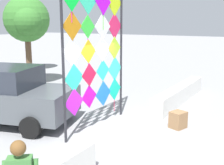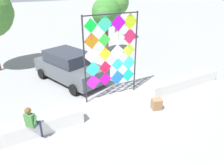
% 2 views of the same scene
% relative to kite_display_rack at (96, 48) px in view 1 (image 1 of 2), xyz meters
% --- Properties ---
extents(ground, '(120.00, 120.00, 0.00)m').
position_rel_kite_display_rack_xyz_m(ground, '(-0.30, -0.82, -2.39)').
color(ground, gray).
extents(plaza_ledge_right, '(4.78, 0.46, 0.65)m').
position_rel_kite_display_rack_xyz_m(plaza_ledge_right, '(4.00, -1.25, -2.07)').
color(plaza_ledge_right, silver).
rests_on(plaza_ledge_right, ground).
extents(kite_display_rack, '(2.85, 0.15, 4.17)m').
position_rel_kite_display_rack_xyz_m(kite_display_rack, '(0.00, 0.00, 0.00)').
color(kite_display_rack, '#232328').
rests_on(kite_display_rack, ground).
extents(parked_car, '(3.25, 4.98, 1.78)m').
position_rel_kite_display_rack_xyz_m(parked_car, '(-1.22, 2.88, -1.49)').
color(parked_car, '#4C5156').
rests_on(parked_car, ground).
extents(cardboard_box_large, '(0.54, 0.51, 0.51)m').
position_rel_kite_display_rack_xyz_m(cardboard_box_large, '(1.17, -2.15, -2.14)').
color(cardboard_box_large, olive).
rests_on(cardboard_box_large, ground).
extents(tree_far_right, '(2.25, 2.25, 4.72)m').
position_rel_kite_display_rack_xyz_m(tree_far_right, '(5.99, 9.52, 1.20)').
color(tree_far_right, brown).
rests_on(tree_far_right, ground).
extents(tree_broadleaf, '(2.23, 2.29, 4.40)m').
position_rel_kite_display_rack_xyz_m(tree_broadleaf, '(3.13, 6.33, 0.84)').
color(tree_broadleaf, brown).
rests_on(tree_broadleaf, ground).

